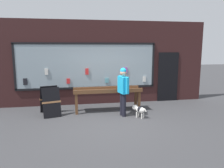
{
  "coord_description": "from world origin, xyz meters",
  "views": [
    {
      "loc": [
        -1.21,
        -6.48,
        2.33
      ],
      "look_at": [
        0.13,
        0.99,
        1.04
      ],
      "focal_mm": 35.0,
      "sensor_mm": 36.0,
      "label": 1
    }
  ],
  "objects_px": {
    "sandwich_board_sign": "(50,101)",
    "person_browsing": "(123,88)",
    "small_dog": "(139,109)",
    "display_table_main": "(107,93)"
  },
  "relations": [
    {
      "from": "sandwich_board_sign",
      "to": "person_browsing",
      "type": "bearing_deg",
      "value": -28.43
    },
    {
      "from": "small_dog",
      "to": "sandwich_board_sign",
      "type": "relative_size",
      "value": 0.48
    },
    {
      "from": "display_table_main",
      "to": "sandwich_board_sign",
      "type": "bearing_deg",
      "value": -177.3
    },
    {
      "from": "display_table_main",
      "to": "person_browsing",
      "type": "relative_size",
      "value": 1.5
    },
    {
      "from": "small_dog",
      "to": "sandwich_board_sign",
      "type": "height_order",
      "value": "sandwich_board_sign"
    },
    {
      "from": "small_dog",
      "to": "sandwich_board_sign",
      "type": "bearing_deg",
      "value": 38.0
    },
    {
      "from": "small_dog",
      "to": "person_browsing",
      "type": "bearing_deg",
      "value": 22.9
    },
    {
      "from": "display_table_main",
      "to": "sandwich_board_sign",
      "type": "height_order",
      "value": "sandwich_board_sign"
    },
    {
      "from": "display_table_main",
      "to": "person_browsing",
      "type": "height_order",
      "value": "person_browsing"
    },
    {
      "from": "display_table_main",
      "to": "small_dog",
      "type": "relative_size",
      "value": 5.18
    }
  ]
}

